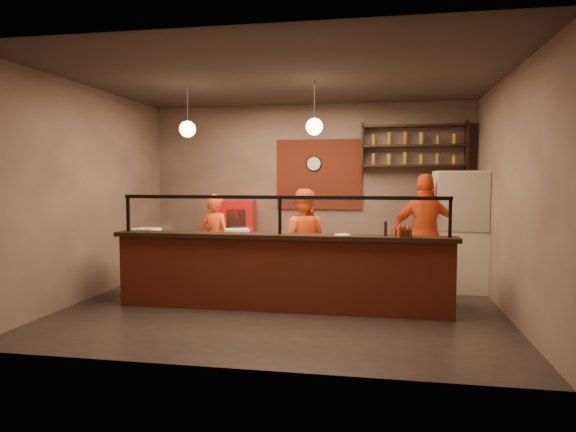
% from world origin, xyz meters
% --- Properties ---
extents(floor, '(6.00, 6.00, 0.00)m').
position_xyz_m(floor, '(0.00, 0.00, 0.00)').
color(floor, black).
rests_on(floor, ground).
extents(ceiling, '(6.00, 6.00, 0.00)m').
position_xyz_m(ceiling, '(0.00, 0.00, 3.20)').
color(ceiling, '#362E29').
rests_on(ceiling, wall_back).
extents(wall_back, '(6.00, 0.00, 6.00)m').
position_xyz_m(wall_back, '(0.00, 2.50, 1.60)').
color(wall_back, '#7B685A').
rests_on(wall_back, floor).
extents(wall_left, '(0.00, 5.00, 5.00)m').
position_xyz_m(wall_left, '(-3.00, 0.00, 1.60)').
color(wall_left, '#7B685A').
rests_on(wall_left, floor).
extents(wall_right, '(0.00, 5.00, 5.00)m').
position_xyz_m(wall_right, '(3.00, 0.00, 1.60)').
color(wall_right, '#7B685A').
rests_on(wall_right, floor).
extents(wall_front, '(6.00, 0.00, 6.00)m').
position_xyz_m(wall_front, '(0.00, -2.50, 1.60)').
color(wall_front, '#7B685A').
rests_on(wall_front, floor).
extents(brick_patch, '(1.60, 0.04, 1.30)m').
position_xyz_m(brick_patch, '(0.20, 2.47, 1.90)').
color(brick_patch, maroon).
rests_on(brick_patch, wall_back).
extents(service_counter, '(4.60, 0.25, 1.00)m').
position_xyz_m(service_counter, '(0.00, -0.30, 0.50)').
color(service_counter, maroon).
rests_on(service_counter, floor).
extents(counter_ledge, '(4.70, 0.37, 0.06)m').
position_xyz_m(counter_ledge, '(0.00, -0.30, 1.03)').
color(counter_ledge, black).
rests_on(counter_ledge, service_counter).
extents(worktop_cabinet, '(4.60, 0.75, 0.85)m').
position_xyz_m(worktop_cabinet, '(0.00, 0.20, 0.42)').
color(worktop_cabinet, gray).
rests_on(worktop_cabinet, floor).
extents(worktop, '(4.60, 0.75, 0.05)m').
position_xyz_m(worktop, '(0.00, 0.20, 0.88)').
color(worktop, silver).
rests_on(worktop, worktop_cabinet).
extents(sneeze_guard, '(4.50, 0.05, 0.52)m').
position_xyz_m(sneeze_guard, '(0.00, -0.30, 1.37)').
color(sneeze_guard, white).
rests_on(sneeze_guard, counter_ledge).
extents(wall_shelving, '(1.84, 0.28, 0.85)m').
position_xyz_m(wall_shelving, '(1.90, 2.32, 2.40)').
color(wall_shelving, black).
rests_on(wall_shelving, wall_back).
extents(wall_clock, '(0.30, 0.04, 0.30)m').
position_xyz_m(wall_clock, '(0.10, 2.46, 2.10)').
color(wall_clock, black).
rests_on(wall_clock, wall_back).
extents(pendant_left, '(0.24, 0.24, 0.77)m').
position_xyz_m(pendant_left, '(-1.50, 0.20, 2.55)').
color(pendant_left, black).
rests_on(pendant_left, ceiling).
extents(pendant_right, '(0.24, 0.24, 0.77)m').
position_xyz_m(pendant_right, '(0.40, 0.20, 2.55)').
color(pendant_right, black).
rests_on(pendant_right, ceiling).
extents(cook_left, '(0.66, 0.55, 1.56)m').
position_xyz_m(cook_left, '(-1.39, 1.13, 0.78)').
color(cook_left, '#E94E15').
rests_on(cook_left, floor).
extents(cook_mid, '(0.81, 0.63, 1.65)m').
position_xyz_m(cook_mid, '(0.10, 1.04, 0.83)').
color(cook_mid, '#DB4F14').
rests_on(cook_mid, floor).
extents(cook_right, '(1.12, 0.47, 1.90)m').
position_xyz_m(cook_right, '(2.05, 1.22, 0.95)').
color(cook_right, red).
rests_on(cook_right, floor).
extents(fridge, '(0.82, 0.77, 1.94)m').
position_xyz_m(fridge, '(2.60, 1.53, 0.97)').
color(fridge, beige).
rests_on(fridge, floor).
extents(red_cooler, '(0.66, 0.62, 1.42)m').
position_xyz_m(red_cooler, '(-1.29, 2.15, 0.71)').
color(red_cooler, '#B60C0E').
rests_on(red_cooler, floor).
extents(pizza_dough, '(0.58, 0.58, 0.01)m').
position_xyz_m(pizza_dough, '(0.85, 0.26, 0.91)').
color(pizza_dough, white).
rests_on(pizza_dough, worktop).
extents(prep_tub_a, '(0.35, 0.29, 0.16)m').
position_xyz_m(prep_tub_a, '(-2.15, 0.16, 0.98)').
color(prep_tub_a, silver).
rests_on(prep_tub_a, worktop).
extents(prep_tub_b, '(0.42, 0.39, 0.17)m').
position_xyz_m(prep_tub_b, '(-0.75, 0.18, 0.99)').
color(prep_tub_b, white).
rests_on(prep_tub_b, worktop).
extents(prep_tub_c, '(0.37, 0.31, 0.17)m').
position_xyz_m(prep_tub_c, '(-2.15, 0.00, 0.98)').
color(prep_tub_c, silver).
rests_on(prep_tub_c, worktop).
extents(rolling_pin, '(0.39, 0.11, 0.07)m').
position_xyz_m(rolling_pin, '(-1.54, 0.16, 0.93)').
color(rolling_pin, gold).
rests_on(rolling_pin, worktop).
extents(condiment_caddy, '(0.21, 0.19, 0.10)m').
position_xyz_m(condiment_caddy, '(1.64, -0.32, 1.11)').
color(condiment_caddy, black).
rests_on(condiment_caddy, counter_ledge).
extents(pepper_mill, '(0.05, 0.05, 0.19)m').
position_xyz_m(pepper_mill, '(1.41, -0.26, 1.16)').
color(pepper_mill, black).
rests_on(pepper_mill, counter_ledge).
extents(small_plate, '(0.25, 0.25, 0.01)m').
position_xyz_m(small_plate, '(0.85, -0.31, 1.07)').
color(small_plate, silver).
rests_on(small_plate, counter_ledge).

